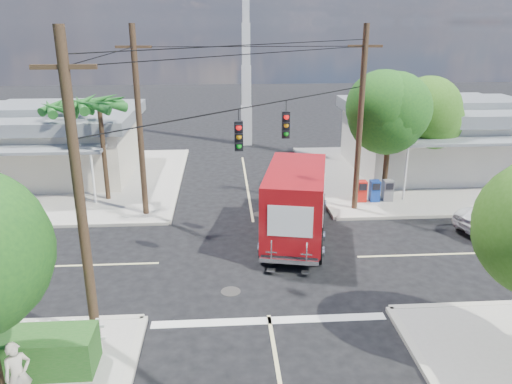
{
  "coord_description": "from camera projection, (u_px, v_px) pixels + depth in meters",
  "views": [
    {
      "loc": [
        -1.37,
        -17.98,
        9.03
      ],
      "look_at": [
        0.0,
        2.0,
        2.2
      ],
      "focal_mm": 35.0,
      "sensor_mm": 36.0,
      "label": 1
    }
  ],
  "objects": [
    {
      "name": "parked_car",
      "position": [
        510.0,
        216.0,
        22.54
      ],
      "size": [
        5.61,
        4.02,
        1.42
      ],
      "primitive_type": "imported",
      "rotation": [
        0.0,
        0.0,
        1.94
      ],
      "color": "silver",
      "rests_on": "ground"
    },
    {
      "name": "palm_nw_back",
      "position": [
        68.0,
        109.0,
        26.35
      ],
      "size": [
        3.01,
        3.08,
        5.19
      ],
      "color": "#422D1C",
      "rests_on": "sidewalk_nw"
    },
    {
      "name": "palm_nw_front",
      "position": [
        99.0,
        106.0,
        24.95
      ],
      "size": [
        3.01,
        3.08,
        5.59
      ],
      "color": "#422D1C",
      "rests_on": "sidewalk_nw"
    },
    {
      "name": "tree_ne_front",
      "position": [
        391.0,
        111.0,
        25.29
      ],
      "size": [
        4.21,
        4.14,
        6.66
      ],
      "color": "#422D1C",
      "rests_on": "sidewalk_ne"
    },
    {
      "name": "tree_ne_back",
      "position": [
        423.0,
        114.0,
        27.72
      ],
      "size": [
        3.77,
        3.66,
        5.82
      ],
      "color": "#422D1C",
      "rests_on": "sidewalk_ne"
    },
    {
      "name": "ground",
      "position": [
        259.0,
        260.0,
        19.98
      ],
      "size": [
        120.0,
        120.0,
        0.0
      ],
      "primitive_type": "plane",
      "color": "black",
      "rests_on": "ground"
    },
    {
      "name": "vending_boxes",
      "position": [
        375.0,
        191.0,
        26.03
      ],
      "size": [
        1.9,
        0.5,
        1.1
      ],
      "color": "red",
      "rests_on": "sidewalk_ne"
    },
    {
      "name": "building_nw",
      "position": [
        47.0,
        141.0,
        30.25
      ],
      "size": [
        10.8,
        10.2,
        4.3
      ],
      "color": "beige",
      "rests_on": "sidewalk_nw"
    },
    {
      "name": "building_ne",
      "position": [
        443.0,
        135.0,
        31.34
      ],
      "size": [
        11.8,
        10.2,
        4.5
      ],
      "color": "silver",
      "rests_on": "sidewalk_ne"
    },
    {
      "name": "radio_tower",
      "position": [
        246.0,
        70.0,
        37.07
      ],
      "size": [
        0.8,
        0.8,
        17.0
      ],
      "color": "silver",
      "rests_on": "ground"
    },
    {
      "name": "utility_poles",
      "position": [
        217.0,
        137.0,
        19.88
      ],
      "size": [
        12.0,
        10.68,
        9.0
      ],
      "color": "#473321",
      "rests_on": "ground"
    },
    {
      "name": "pedestrian",
      "position": [
        18.0,
        375.0,
        11.94
      ],
      "size": [
        0.76,
        0.74,
        1.76
      ],
      "primitive_type": "imported",
      "rotation": [
        0.0,
        0.0,
        0.71
      ],
      "color": "beige",
      "rests_on": "sidewalk_sw"
    },
    {
      "name": "sidewalk_nw",
      "position": [
        63.0,
        182.0,
        29.52
      ],
      "size": [
        14.12,
        14.12,
        0.14
      ],
      "color": "#9F998F",
      "rests_on": "ground"
    },
    {
      "name": "delivery_truck",
      "position": [
        296.0,
        200.0,
        21.72
      ],
      "size": [
        3.8,
        7.88,
        3.28
      ],
      "color": "black",
      "rests_on": "ground"
    },
    {
      "name": "sidewalk_ne",
      "position": [
        421.0,
        175.0,
        30.93
      ],
      "size": [
        14.12,
        14.12,
        0.14
      ],
      "color": "#9F998F",
      "rests_on": "ground"
    },
    {
      "name": "road_markings",
      "position": [
        262.0,
        278.0,
        18.59
      ],
      "size": [
        32.0,
        32.0,
        0.01
      ],
      "color": "beige",
      "rests_on": "ground"
    }
  ]
}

